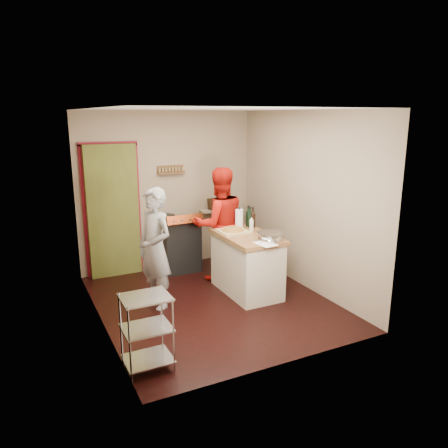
% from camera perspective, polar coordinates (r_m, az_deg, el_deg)
% --- Properties ---
extents(floor, '(3.50, 3.50, 0.00)m').
position_cam_1_polar(floor, '(6.19, -1.53, -10.07)').
color(floor, black).
rests_on(floor, ground).
extents(back_wall, '(3.00, 0.44, 2.60)m').
position_cam_1_polar(back_wall, '(7.26, -12.15, 2.65)').
color(back_wall, gray).
rests_on(back_wall, ground).
extents(left_wall, '(0.04, 3.50, 2.60)m').
position_cam_1_polar(left_wall, '(5.34, -16.38, 0.18)').
color(left_wall, gray).
rests_on(left_wall, ground).
extents(right_wall, '(0.04, 3.50, 2.60)m').
position_cam_1_polar(right_wall, '(6.53, 10.44, 2.99)').
color(right_wall, gray).
rests_on(right_wall, ground).
extents(ceiling, '(3.00, 3.50, 0.02)m').
position_cam_1_polar(ceiling, '(5.64, -1.71, 14.88)').
color(ceiling, white).
rests_on(ceiling, back_wall).
extents(stove, '(0.60, 0.63, 1.00)m').
position_cam_1_polar(stove, '(7.28, -5.91, -2.59)').
color(stove, black).
rests_on(stove, ground).
extents(wire_shelving, '(0.48, 0.40, 0.80)m').
position_cam_1_polar(wire_shelving, '(4.58, -10.06, -13.34)').
color(wire_shelving, silver).
rests_on(wire_shelving, ground).
extents(island, '(0.69, 1.26, 1.19)m').
position_cam_1_polar(island, '(6.34, 3.02, -4.95)').
color(island, beige).
rests_on(island, ground).
extents(person_stripe, '(0.56, 0.69, 1.62)m').
position_cam_1_polar(person_stripe, '(5.85, -8.99, -3.20)').
color(person_stripe, silver).
rests_on(person_stripe, ground).
extents(person_red, '(0.93, 0.76, 1.76)m').
position_cam_1_polar(person_red, '(6.75, -0.59, -0.04)').
color(person_red, '#B3150B').
rests_on(person_red, ground).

